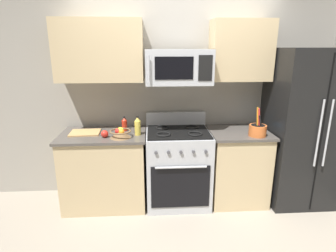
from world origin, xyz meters
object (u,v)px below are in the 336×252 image
(range_oven, at_px, (178,166))
(refrigerator, at_px, (303,128))
(apple_loose, at_px, (105,134))
(microwave, at_px, (178,67))
(prep_bowl, at_px, (258,127))
(utensil_crock, at_px, (258,130))
(fruit_basket, at_px, (120,133))
(cutting_board, at_px, (85,133))
(bottle_oil, at_px, (138,126))
(bottle_hot_sauce, at_px, (124,124))

(range_oven, distance_m, refrigerator, 1.61)
(refrigerator, relative_size, apple_loose, 22.67)
(microwave, relative_size, prep_bowl, 4.96)
(refrigerator, height_order, utensil_crock, refrigerator)
(fruit_basket, distance_m, prep_bowl, 1.67)
(range_oven, bearing_deg, cutting_board, 178.09)
(refrigerator, height_order, cutting_board, refrigerator)
(range_oven, height_order, utensil_crock, utensil_crock)
(range_oven, height_order, microwave, microwave)
(utensil_crock, xyz_separation_m, bottle_oil, (-1.37, 0.13, 0.03))
(utensil_crock, relative_size, prep_bowl, 2.23)
(cutting_board, bearing_deg, utensil_crock, -6.48)
(prep_bowl, bearing_deg, range_oven, -176.88)
(apple_loose, xyz_separation_m, bottle_hot_sauce, (0.20, 0.25, 0.04))
(range_oven, xyz_separation_m, microwave, (-0.00, 0.03, 1.20))
(utensil_crock, distance_m, fruit_basket, 1.56)
(range_oven, height_order, bottle_oil, bottle_oil)
(microwave, xyz_separation_m, utensil_crock, (0.90, -0.22, -0.70))
(apple_loose, relative_size, prep_bowl, 0.55)
(fruit_basket, relative_size, prep_bowl, 1.60)
(range_oven, bearing_deg, utensil_crock, -11.99)
(apple_loose, distance_m, bottle_hot_sauce, 0.33)
(refrigerator, relative_size, bottle_hot_sauce, 10.62)
(cutting_board, xyz_separation_m, bottle_oil, (0.63, -0.10, 0.10))
(apple_loose, bearing_deg, fruit_basket, -3.75)
(refrigerator, xyz_separation_m, cutting_board, (-2.64, 0.05, -0.03))
(apple_loose, distance_m, bottle_oil, 0.38)
(range_oven, distance_m, prep_bowl, 1.10)
(microwave, bearing_deg, fruit_basket, -165.18)
(bottle_hot_sauce, bearing_deg, microwave, -7.81)
(utensil_crock, relative_size, fruit_basket, 1.40)
(apple_loose, bearing_deg, refrigerator, 2.86)
(range_oven, bearing_deg, bottle_oil, -172.37)
(fruit_basket, xyz_separation_m, cutting_board, (-0.43, 0.18, -0.04))
(cutting_board, relative_size, bottle_oil, 1.51)
(range_oven, xyz_separation_m, refrigerator, (1.54, -0.02, 0.47))
(apple_loose, distance_m, cutting_board, 0.31)
(fruit_basket, relative_size, apple_loose, 2.88)
(cutting_board, bearing_deg, range_oven, -1.91)
(range_oven, bearing_deg, prep_bowl, 3.12)
(apple_loose, bearing_deg, bottle_oil, 11.13)
(fruit_basket, bearing_deg, microwave, 14.82)
(refrigerator, height_order, apple_loose, refrigerator)
(range_oven, xyz_separation_m, prep_bowl, (0.99, 0.05, 0.47))
(prep_bowl, bearing_deg, bottle_oil, -175.41)
(refrigerator, bearing_deg, utensil_crock, -164.94)
(fruit_basket, distance_m, cutting_board, 0.47)
(refrigerator, height_order, prep_bowl, refrigerator)
(range_oven, distance_m, microwave, 1.20)
(bottle_oil, bearing_deg, apple_loose, -168.87)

